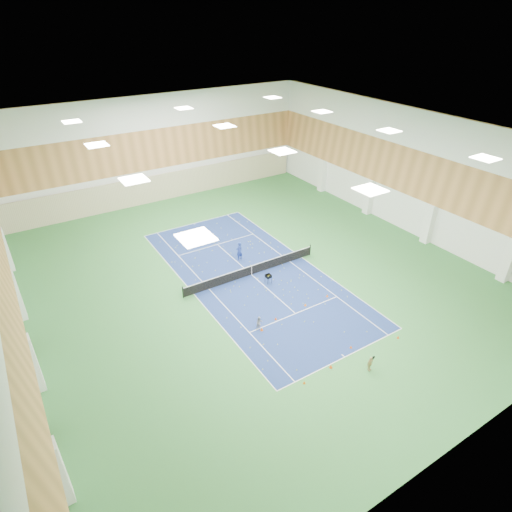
# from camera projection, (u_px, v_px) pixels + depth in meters

# --- Properties ---
(ground) EXTENTS (40.00, 40.00, 0.00)m
(ground) POSITION_uv_depth(u_px,v_px,m) (252.00, 275.00, 37.13)
(ground) COLOR #307034
(ground) RESTS_ON ground
(room_shell) EXTENTS (36.00, 40.00, 12.00)m
(room_shell) POSITION_uv_depth(u_px,v_px,m) (251.00, 212.00, 34.08)
(room_shell) COLOR white
(room_shell) RESTS_ON ground
(wood_cladding) EXTENTS (36.00, 40.00, 8.00)m
(wood_cladding) POSITION_uv_depth(u_px,v_px,m) (251.00, 188.00, 33.07)
(wood_cladding) COLOR #BD7F46
(wood_cladding) RESTS_ON room_shell
(ceiling_light_grid) EXTENTS (21.40, 25.40, 0.06)m
(ceiling_light_grid) POSITION_uv_depth(u_px,v_px,m) (251.00, 137.00, 31.07)
(ceiling_light_grid) COLOR white
(ceiling_light_grid) RESTS_ON room_shell
(court_surface) EXTENTS (10.97, 23.77, 0.01)m
(court_surface) POSITION_uv_depth(u_px,v_px,m) (252.00, 275.00, 37.13)
(court_surface) COLOR navy
(court_surface) RESTS_ON ground
(tennis_balls_scatter) EXTENTS (10.57, 22.77, 0.07)m
(tennis_balls_scatter) POSITION_uv_depth(u_px,v_px,m) (252.00, 274.00, 37.11)
(tennis_balls_scatter) COLOR gold
(tennis_balls_scatter) RESTS_ON ground
(tennis_net) EXTENTS (12.80, 0.10, 1.10)m
(tennis_net) POSITION_uv_depth(u_px,v_px,m) (252.00, 269.00, 36.85)
(tennis_net) COLOR black
(tennis_net) RESTS_ON ground
(back_curtain) EXTENTS (35.40, 0.16, 3.20)m
(back_curtain) POSITION_uv_depth(u_px,v_px,m) (165.00, 187.00, 50.74)
(back_curtain) COLOR #C6B793
(back_curtain) RESTS_ON ground
(door_left_a) EXTENTS (0.08, 1.80, 2.20)m
(door_left_a) POSITION_uv_depth(u_px,v_px,m) (41.00, 426.00, 22.54)
(door_left_a) COLOR #593319
(door_left_a) RESTS_ON ground
(door_left_b) EXTENTS (0.08, 1.80, 2.20)m
(door_left_b) POSITION_uv_depth(u_px,v_px,m) (22.00, 339.00, 28.38)
(door_left_b) COLOR #593319
(door_left_b) RESTS_ON ground
(coach) EXTENTS (0.73, 0.56, 1.80)m
(coach) POSITION_uv_depth(u_px,v_px,m) (239.00, 251.00, 38.91)
(coach) COLOR #213A98
(coach) RESTS_ON ground
(child_court) EXTENTS (0.56, 0.46, 1.06)m
(child_court) POSITION_uv_depth(u_px,v_px,m) (259.00, 323.00, 30.70)
(child_court) COLOR #94939B
(child_court) RESTS_ON ground
(child_apron) EXTENTS (0.67, 0.36, 1.09)m
(child_apron) POSITION_uv_depth(u_px,v_px,m) (370.00, 364.00, 27.19)
(child_apron) COLOR tan
(child_apron) RESTS_ON ground
(ball_cart) EXTENTS (0.49, 0.49, 0.81)m
(ball_cart) POSITION_uv_depth(u_px,v_px,m) (268.00, 279.00, 35.85)
(ball_cart) COLOR black
(ball_cart) RESTS_ON ground
(cone_svc_a) EXTENTS (0.23, 0.23, 0.25)m
(cone_svc_a) POSITION_uv_depth(u_px,v_px,m) (262.00, 329.00, 30.72)
(cone_svc_a) COLOR #FF630D
(cone_svc_a) RESTS_ON ground
(cone_svc_b) EXTENTS (0.20, 0.20, 0.22)m
(cone_svc_b) POSITION_uv_depth(u_px,v_px,m) (276.00, 318.00, 31.79)
(cone_svc_b) COLOR #E1450B
(cone_svc_b) RESTS_ON ground
(cone_svc_c) EXTENTS (0.19, 0.19, 0.21)m
(cone_svc_c) POSITION_uv_depth(u_px,v_px,m) (305.00, 305.00, 33.26)
(cone_svc_c) COLOR orange
(cone_svc_c) RESTS_ON ground
(cone_svc_d) EXTENTS (0.21, 0.21, 0.23)m
(cone_svc_d) POSITION_uv_depth(u_px,v_px,m) (327.00, 295.00, 34.29)
(cone_svc_d) COLOR #FC610D
(cone_svc_d) RESTS_ON ground
(cone_base_a) EXTENTS (0.18, 0.18, 0.20)m
(cone_base_a) POSITION_uv_depth(u_px,v_px,m) (304.00, 382.00, 26.43)
(cone_base_a) COLOR orange
(cone_base_a) RESTS_ON ground
(cone_base_b) EXTENTS (0.23, 0.23, 0.25)m
(cone_base_b) POSITION_uv_depth(u_px,v_px,m) (331.00, 366.00, 27.57)
(cone_base_b) COLOR #E0460B
(cone_base_b) RESTS_ON ground
(cone_base_c) EXTENTS (0.19, 0.19, 0.20)m
(cone_base_c) POSITION_uv_depth(u_px,v_px,m) (351.00, 347.00, 29.17)
(cone_base_c) COLOR #E1530B
(cone_base_c) RESTS_ON ground
(cone_base_d) EXTENTS (0.18, 0.18, 0.20)m
(cone_base_d) POSITION_uv_depth(u_px,v_px,m) (398.00, 337.00, 30.02)
(cone_base_d) COLOR #EE450C
(cone_base_d) RESTS_ON ground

